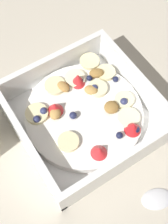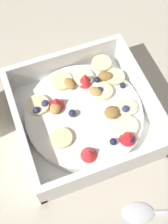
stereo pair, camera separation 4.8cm
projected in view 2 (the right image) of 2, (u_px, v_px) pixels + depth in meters
ground_plane at (88, 113)px, 0.52m from camera, size 2.40×2.40×0.00m
fruit_bowl at (85, 114)px, 0.49m from camera, size 0.22×0.22×0.06m
spoon at (157, 212)px, 0.44m from camera, size 0.08×0.17×0.01m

